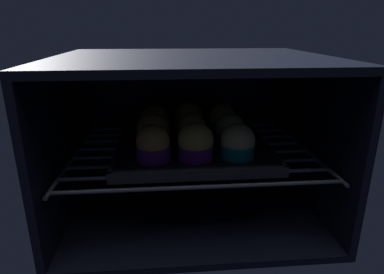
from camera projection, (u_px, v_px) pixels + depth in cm
name	position (u px, v px, depth cm)	size (l,w,h in cm)	color
oven_cavity	(190.00, 131.00, 80.94)	(59.00, 47.00, 37.00)	black
oven_rack	(192.00, 150.00, 78.02)	(54.80, 42.00, 0.80)	#444756
baking_tray	(192.00, 146.00, 77.40)	(34.21, 34.21, 2.20)	black
muffin_row0_col0	(153.00, 145.00, 67.50)	(7.13, 7.13, 7.51)	#7A238C
muffin_row0_col1	(197.00, 143.00, 67.86)	(7.43, 7.43, 7.88)	#7A238C
muffin_row0_col2	(238.00, 143.00, 68.89)	(7.32, 7.32, 7.32)	#0C8C84
muffin_row1_col0	(153.00, 132.00, 75.23)	(7.68, 7.68, 7.73)	#1928B7
muffin_row1_col1	(192.00, 131.00, 76.56)	(7.13, 7.13, 7.61)	#1928B7
muffin_row1_col2	(230.00, 131.00, 77.03)	(7.13, 7.13, 7.46)	#1928B7
muffin_row2_col0	(155.00, 122.00, 83.32)	(7.13, 7.13, 7.59)	#1928B7
muffin_row2_col1	(189.00, 120.00, 84.49)	(7.23, 7.23, 7.89)	silver
muffin_row2_col2	(222.00, 120.00, 84.75)	(7.13, 7.13, 8.10)	#1928B7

